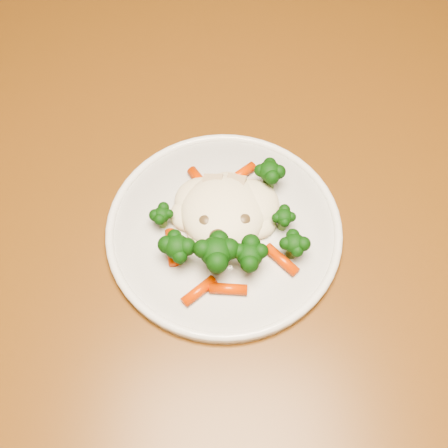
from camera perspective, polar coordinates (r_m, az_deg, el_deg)
name	(u,v)px	position (r m, az deg, el deg)	size (l,w,h in m)	color
dining_table	(165,226)	(0.77, -6.00, -0.21)	(1.31, 0.88, 0.75)	brown
plate	(224,230)	(0.66, 0.00, -0.62)	(0.27, 0.27, 0.01)	white
meal	(228,222)	(0.63, 0.36, 0.19)	(0.18, 0.19, 0.05)	#FAEFC8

